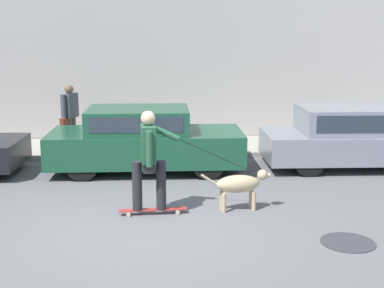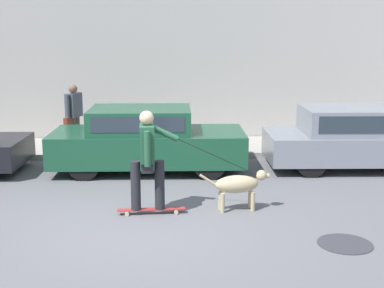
{
  "view_description": "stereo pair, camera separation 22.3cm",
  "coord_description": "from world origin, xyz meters",
  "px_view_note": "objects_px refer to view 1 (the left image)",
  "views": [
    {
      "loc": [
        0.2,
        -7.67,
        2.91
      ],
      "look_at": [
        0.82,
        1.65,
        0.95
      ],
      "focal_mm": 50.0,
      "sensor_mm": 36.0,
      "label": 1
    },
    {
      "loc": [
        0.42,
        -7.68,
        2.91
      ],
      "look_at": [
        0.82,
        1.65,
        0.95
      ],
      "focal_mm": 50.0,
      "sensor_mm": 36.0,
      "label": 2
    }
  ],
  "objects_px": {
    "parked_car_2": "(358,138)",
    "pedestrian_with_bag": "(70,114)",
    "parked_car_1": "(144,140)",
    "skateboarder": "(149,157)",
    "dog": "(240,184)"
  },
  "relations": [
    {
      "from": "skateboarder",
      "to": "pedestrian_with_bag",
      "type": "distance_m",
      "value": 4.9
    },
    {
      "from": "parked_car_2",
      "to": "dog",
      "type": "distance_m",
      "value": 4.07
    },
    {
      "from": "dog",
      "to": "parked_car_2",
      "type": "bearing_deg",
      "value": 34.69
    },
    {
      "from": "skateboarder",
      "to": "dog",
      "type": "bearing_deg",
      "value": 1.76
    },
    {
      "from": "parked_car_1",
      "to": "pedestrian_with_bag",
      "type": "xyz_separation_m",
      "value": [
        -1.81,
        1.65,
        0.33
      ]
    },
    {
      "from": "parked_car_2",
      "to": "pedestrian_with_bag",
      "type": "bearing_deg",
      "value": 167.23
    },
    {
      "from": "skateboarder",
      "to": "pedestrian_with_bag",
      "type": "bearing_deg",
      "value": 110.2
    },
    {
      "from": "parked_car_1",
      "to": "dog",
      "type": "distance_m",
      "value": 3.17
    },
    {
      "from": "dog",
      "to": "pedestrian_with_bag",
      "type": "height_order",
      "value": "pedestrian_with_bag"
    },
    {
      "from": "dog",
      "to": "pedestrian_with_bag",
      "type": "bearing_deg",
      "value": 121.02
    },
    {
      "from": "parked_car_1",
      "to": "skateboarder",
      "type": "relative_size",
      "value": 1.71
    },
    {
      "from": "pedestrian_with_bag",
      "to": "parked_car_2",
      "type": "bearing_deg",
      "value": -173.98
    },
    {
      "from": "parked_car_2",
      "to": "pedestrian_with_bag",
      "type": "relative_size",
      "value": 2.71
    },
    {
      "from": "pedestrian_with_bag",
      "to": "parked_car_1",
      "type": "bearing_deg",
      "value": 157.93
    },
    {
      "from": "parked_car_1",
      "to": "pedestrian_with_bag",
      "type": "height_order",
      "value": "pedestrian_with_bag"
    }
  ]
}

